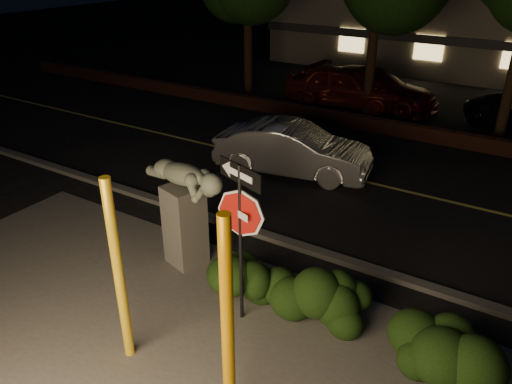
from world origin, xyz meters
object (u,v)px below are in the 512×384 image
yellow_pole_left (119,274)px  signpost (240,214)px  silver_sedan (293,149)px  parked_car_red (344,86)px  sculpture (184,202)px  yellow_pole_right (228,332)px  parked_car_darkred (372,89)px

yellow_pole_left → signpost: yellow_pole_left is taller
signpost → silver_sedan: signpost is taller
yellow_pole_left → silver_sedan: yellow_pole_left is taller
parked_car_red → sculpture: bearing=-178.6°
yellow_pole_left → yellow_pole_right: (2.19, -0.25, 0.09)m
yellow_pole_right → parked_car_darkred: size_ratio=0.63×
parked_car_red → silver_sedan: bearing=-175.5°
parked_car_red → yellow_pole_left: bearing=-176.9°
yellow_pole_right → parked_car_darkred: bearing=103.5°
yellow_pole_left → sculpture: size_ratio=1.36×
yellow_pole_right → parked_car_darkred: yellow_pole_right is taller
yellow_pole_left → silver_sedan: size_ratio=0.71×
signpost → parked_car_red: size_ratio=0.62×
yellow_pole_right → signpost: (-1.11, 1.97, 0.45)m
silver_sedan → yellow_pole_left: bearing=178.0°
sculpture → parked_car_darkred: sculpture is taller
yellow_pole_left → parked_car_red: (-2.67, 15.19, -0.78)m
yellow_pole_right → sculpture: size_ratio=1.43×
sculpture → yellow_pole_left: bearing=-56.5°
silver_sedan → signpost: bearing=-170.3°
parked_car_red → parked_car_darkred: bearing=-78.3°
sculpture → parked_car_darkred: bearing=108.6°
yellow_pole_right → sculpture: yellow_pole_right is taller
yellow_pole_left → silver_sedan: bearing=98.7°
sculpture → parked_car_red: bearing=113.5°
silver_sedan → parked_car_red: (-1.47, 7.29, 0.08)m
yellow_pole_right → sculpture: bearing=136.9°
silver_sedan → parked_car_darkred: size_ratio=0.83×
signpost → yellow_pole_left: bearing=-103.6°
yellow_pole_right → signpost: size_ratio=1.13×
yellow_pole_right → silver_sedan: yellow_pole_right is taller
signpost → parked_car_darkred: bearing=119.5°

